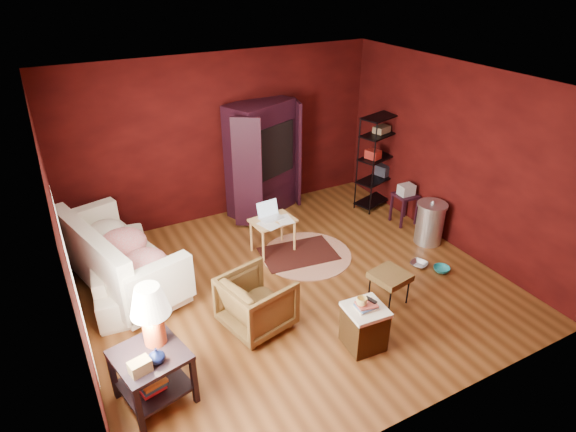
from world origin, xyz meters
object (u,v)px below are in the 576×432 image
at_px(sofa, 121,261).
at_px(wire_shelving, 379,157).
at_px(laptop_desk, 272,223).
at_px(hamper, 364,326).
at_px(armchair, 257,300).
at_px(side_table, 151,335).
at_px(tv_armoire, 262,157).

distance_m(sofa, wire_shelving, 4.70).
bearing_deg(laptop_desk, hamper, -94.66).
distance_m(armchair, side_table, 1.49).
distance_m(armchair, wire_shelving, 3.96).
distance_m(hamper, tv_armoire, 3.78).
relative_size(sofa, laptop_desk, 2.51).
height_order(sofa, armchair, sofa).
relative_size(armchair, hamper, 1.23).
distance_m(sofa, hamper, 3.40).
xyz_separation_m(sofa, hamper, (2.24, -2.56, -0.11)).
bearing_deg(laptop_desk, tv_armoire, 65.74).
height_order(side_table, tv_armoire, tv_armoire).
bearing_deg(tv_armoire, laptop_desk, -131.78).
bearing_deg(sofa, armchair, -136.01).
distance_m(armchair, tv_armoire, 3.18).
distance_m(sofa, laptop_desk, 2.25).
bearing_deg(laptop_desk, armchair, -127.67).
bearing_deg(sofa, hamper, -132.71).
relative_size(tv_armoire, wire_shelving, 1.17).
xyz_separation_m(side_table, hamper, (2.32, -0.44, -0.50)).
bearing_deg(tv_armoire, armchair, -139.28).
height_order(laptop_desk, tv_armoire, tv_armoire).
relative_size(side_table, tv_armoire, 0.66).
bearing_deg(wire_shelving, side_table, -168.87).
bearing_deg(armchair, wire_shelving, -71.86).
bearing_deg(wire_shelving, armchair, -165.72).
distance_m(armchair, laptop_desk, 1.76).
xyz_separation_m(armchair, wire_shelving, (3.37, 2.02, 0.55)).
bearing_deg(sofa, laptop_desk, -88.42).
bearing_deg(side_table, sofa, 88.03).
bearing_deg(side_table, laptop_desk, 40.09).
distance_m(side_table, wire_shelving, 5.34).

